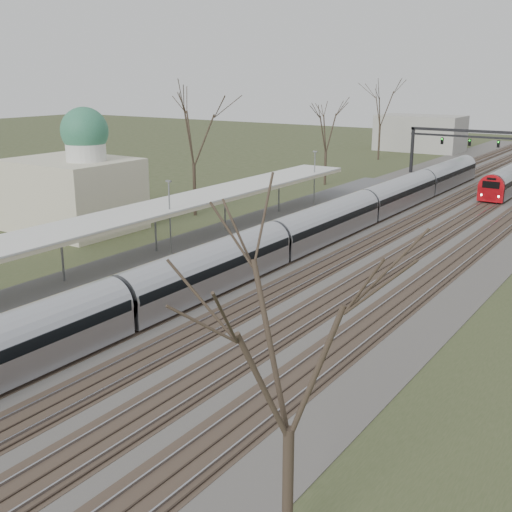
{
  "coord_description": "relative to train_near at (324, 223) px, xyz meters",
  "views": [
    {
      "loc": [
        20.44,
        2.38,
        12.84
      ],
      "look_at": [
        -0.7,
        33.93,
        2.0
      ],
      "focal_mm": 45.0,
      "sensor_mm": 36.0,
      "label": 1
    }
  ],
  "objects": [
    {
      "name": "dome_building",
      "position": [
        -19.21,
        -8.2,
        2.24
      ],
      "size": [
        10.0,
        8.0,
        10.3
      ],
      "color": "beige",
      "rests_on": "ground"
    },
    {
      "name": "canopy",
      "position": [
        -6.55,
        -13.21,
        2.45
      ],
      "size": [
        4.1,
        50.0,
        3.11
      ],
      "color": "slate",
      "rests_on": "platform"
    },
    {
      "name": "platform",
      "position": [
        -6.55,
        -8.7,
        -0.98
      ],
      "size": [
        3.5,
        69.0,
        1.0
      ],
      "primitive_type": "cube",
      "color": "#9E9B93",
      "rests_on": "ground"
    },
    {
      "name": "track_bed",
      "position": [
        2.76,
        8.8,
        -1.42
      ],
      "size": [
        24.0,
        160.0,
        0.22
      ],
      "color": "#474442",
      "rests_on": "ground"
    },
    {
      "name": "tree_east_near",
      "position": [
        15.5,
        -31.2,
        5.08
      ],
      "size": [
        4.5,
        4.5,
        9.27
      ],
      "color": "#2D231C",
      "rests_on": "ground"
    },
    {
      "name": "signal_gantry",
      "position": [
        2.79,
        38.79,
        3.43
      ],
      "size": [
        21.0,
        0.59,
        6.08
      ],
      "color": "black",
      "rests_on": "ground"
    },
    {
      "name": "tree_west_far",
      "position": [
        -14.5,
        1.8,
        6.54
      ],
      "size": [
        5.5,
        5.5,
        11.33
      ],
      "color": "#2D231C",
      "rests_on": "ground"
    },
    {
      "name": "train_near",
      "position": [
        0.0,
        0.0,
        0.0
      ],
      "size": [
        2.62,
        75.21,
        3.05
      ],
      "color": "#A2A4AC",
      "rests_on": "ground"
    }
  ]
}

